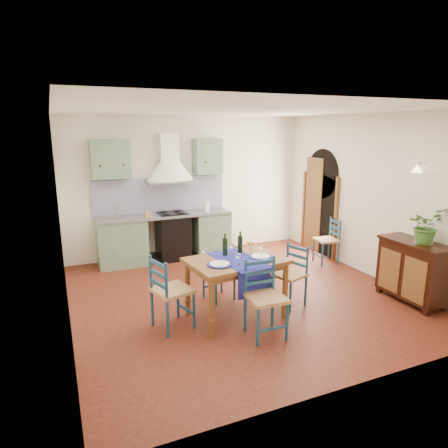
% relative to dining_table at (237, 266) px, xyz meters
% --- Properties ---
extents(floor, '(5.00, 5.00, 0.00)m').
position_rel_dining_table_xyz_m(floor, '(0.35, 0.60, -0.73)').
color(floor, '#42150E').
rests_on(floor, ground).
extents(back_wall, '(5.00, 0.96, 2.80)m').
position_rel_dining_table_xyz_m(back_wall, '(-0.12, 2.89, 0.32)').
color(back_wall, silver).
rests_on(back_wall, ground).
extents(right_wall, '(0.26, 5.00, 2.80)m').
position_rel_dining_table_xyz_m(right_wall, '(2.85, 0.88, 0.61)').
color(right_wall, silver).
rests_on(right_wall, ground).
extents(left_wall, '(0.04, 5.00, 2.80)m').
position_rel_dining_table_xyz_m(left_wall, '(-2.15, 0.60, 0.67)').
color(left_wall, silver).
rests_on(left_wall, ground).
extents(ceiling, '(5.00, 5.00, 0.01)m').
position_rel_dining_table_xyz_m(ceiling, '(0.35, 0.60, 2.08)').
color(ceiling, white).
rests_on(ceiling, back_wall).
extents(dining_table, '(1.38, 1.07, 1.14)m').
position_rel_dining_table_xyz_m(dining_table, '(0.00, 0.00, 0.00)').
color(dining_table, brown).
rests_on(dining_table, ground).
extents(chair_near, '(0.48, 0.48, 0.97)m').
position_rel_dining_table_xyz_m(chair_near, '(0.09, -0.63, -0.22)').
color(chair_near, navy).
rests_on(chair_near, ground).
extents(chair_far, '(0.47, 0.47, 0.84)m').
position_rel_dining_table_xyz_m(chair_far, '(-0.01, 0.58, -0.29)').
color(chair_far, navy).
rests_on(chair_far, ground).
extents(chair_left, '(0.56, 0.56, 0.98)m').
position_rel_dining_table_xyz_m(chair_left, '(-0.94, 0.00, -0.22)').
color(chair_left, navy).
rests_on(chair_left, ground).
extents(chair_right, '(0.53, 0.53, 0.90)m').
position_rel_dining_table_xyz_m(chair_right, '(0.87, 0.02, -0.26)').
color(chair_right, navy).
rests_on(chair_right, ground).
extents(chair_spare, '(0.45, 0.45, 0.86)m').
position_rel_dining_table_xyz_m(chair_spare, '(2.58, 1.37, -0.28)').
color(chair_spare, navy).
rests_on(chair_spare, ground).
extents(sideboard, '(0.50, 1.05, 0.94)m').
position_rel_dining_table_xyz_m(sideboard, '(2.61, -0.61, -0.22)').
color(sideboard, black).
rests_on(sideboard, ground).
extents(potted_plant, '(0.54, 0.49, 0.52)m').
position_rel_dining_table_xyz_m(potted_plant, '(2.63, -0.71, 0.47)').
color(potted_plant, '#3A6D29').
rests_on(potted_plant, sideboard).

